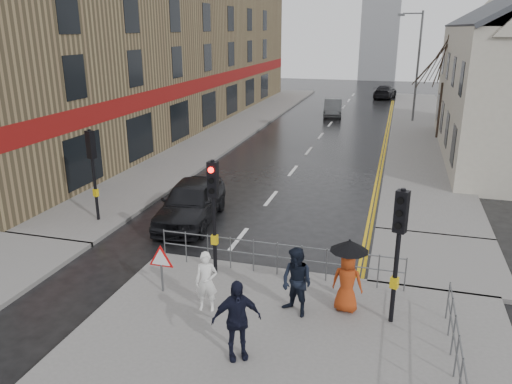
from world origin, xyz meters
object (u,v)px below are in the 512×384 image
Objects in this scene: car_parked at (191,202)px; car_mid at (333,108)px; pedestrian_b at (297,282)px; pedestrian_a at (206,282)px; pedestrian_with_umbrella at (348,271)px; pedestrian_d at (236,320)px.

car_mid is at bearing 79.27° from car_parked.
pedestrian_b reaches higher than car_parked.
car_parked is (-2.90, 5.80, -0.13)m from pedestrian_a.
pedestrian_b reaches higher than car_mid.
car_parked is (-5.11, 5.38, -0.23)m from pedestrian_b.
pedestrian_with_umbrella reaches higher than pedestrian_b.
pedestrian_b is (2.21, 0.42, 0.10)m from pedestrian_a.
pedestrian_with_umbrella is 1.05× the size of pedestrian_d.
pedestrian_b is at bearing -52.95° from car_parked.
pedestrian_d reaches higher than car_mid.
car_mid is at bearing 98.33° from pedestrian_with_umbrella.
pedestrian_with_umbrella is 0.47× the size of car_mid.
car_parked is 25.29m from car_mid.
pedestrian_a is 6.48m from car_parked.
pedestrian_with_umbrella is 0.41× the size of car_parked.
pedestrian_a reaches higher than car_parked.
car_mid is at bearing 64.53° from pedestrian_d.
pedestrian_with_umbrella is (3.38, 0.94, 0.30)m from pedestrian_a.
pedestrian_with_umbrella is 7.95m from car_parked.
pedestrian_b is 0.38× the size of car_parked.
pedestrian_b is at bearing -155.95° from pedestrian_with_umbrella.
pedestrian_b is 30.76m from car_mid.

